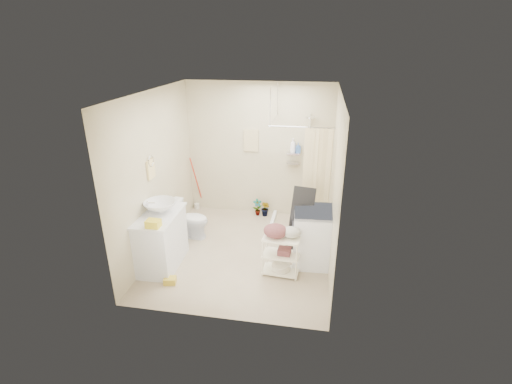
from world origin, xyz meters
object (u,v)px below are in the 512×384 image
washing_machine (313,237)px  laundry_rack (281,252)px  vanity (161,240)px  toilet (190,219)px

washing_machine → laundry_rack: 0.61m
vanity → toilet: (0.12, 0.94, -0.10)m
washing_machine → laundry_rack: bearing=-142.1°
vanity → laundry_rack: size_ratio=1.34×
vanity → toilet: size_ratio=1.46×
washing_machine → toilet: bearing=164.4°
vanity → washing_machine: washing_machine is taller
toilet → laundry_rack: 1.93m
vanity → laundry_rack: vanity is taller
laundry_rack → vanity: bearing=-172.7°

